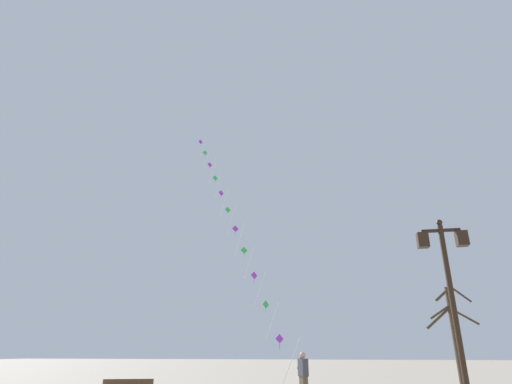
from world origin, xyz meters
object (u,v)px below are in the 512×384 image
at_px(kite_train, 231,219).
at_px(bare_tree, 455,334).
at_px(twin_lantern_lamp_post, 449,278).
at_px(kite_flyer, 303,376).

xyz_separation_m(kite_train, bare_tree, (10.88, -3.29, -6.85)).
relative_size(kite_train, bare_tree, 3.94).
relative_size(twin_lantern_lamp_post, kite_flyer, 2.98).
xyz_separation_m(twin_lantern_lamp_post, kite_train, (-8.86, 11.76, 5.77)).
bearing_deg(kite_train, twin_lantern_lamp_post, -53.02).
height_order(kite_train, bare_tree, kite_train).
bearing_deg(kite_flyer, bare_tree, -94.40).
xyz_separation_m(kite_train, kite_flyer, (4.58, -6.86, -8.38)).
height_order(twin_lantern_lamp_post, kite_train, kite_train).
bearing_deg(kite_flyer, kite_train, -0.26).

